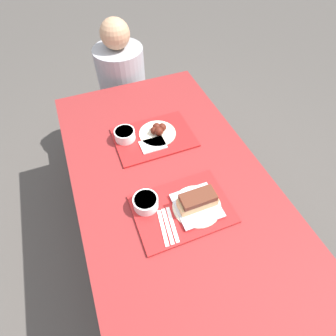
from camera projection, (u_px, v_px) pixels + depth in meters
ground_plane at (169, 238)px, 1.90m from camera, size 12.00×12.00×0.00m
picnic_table at (170, 186)px, 1.38m from camera, size 0.93×1.67×0.77m
picnic_bench_far at (124, 111)px, 2.22m from camera, size 0.89×0.28×0.43m
tray_near at (182, 209)px, 1.18m from camera, size 0.43×0.31×0.01m
tray_far at (154, 137)px, 1.46m from camera, size 0.43×0.31×0.01m
bowl_coleslaw_near at (146, 202)px, 1.16m from camera, size 0.11×0.11×0.06m
brisket_sandwich_plate at (197, 203)px, 1.15m from camera, size 0.22×0.22×0.09m
plastic_fork_near at (168, 226)px, 1.12m from camera, size 0.04×0.17×0.00m
plastic_knife_near at (172, 224)px, 1.12m from camera, size 0.03×0.17×0.00m
plastic_spoon_near at (163, 228)px, 1.11m from camera, size 0.04×0.17×0.00m
condiment_packet at (176, 196)px, 1.21m from camera, size 0.04×0.03×0.01m
bowl_coleslaw_far at (125, 134)px, 1.42m from camera, size 0.11×0.11×0.06m
wings_plate_far at (158, 131)px, 1.46m from camera, size 0.21×0.21×0.06m
napkin_far at (153, 145)px, 1.41m from camera, size 0.14×0.09×0.01m
person_seated_across at (121, 74)px, 1.96m from camera, size 0.35×0.35×0.67m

